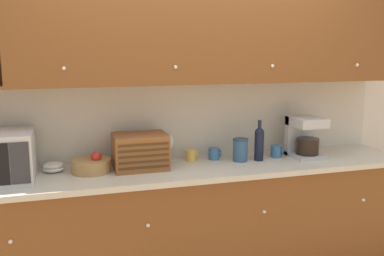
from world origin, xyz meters
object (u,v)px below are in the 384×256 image
(storage_canister, at_px, (240,150))
(fruit_basket, at_px, (92,165))
(bowl_stack_on_counter, at_px, (54,167))
(bread_box, at_px, (140,151))
(mug_blue_second, at_px, (276,151))
(mug_patterned_third, at_px, (191,155))
(wine_bottle, at_px, (259,142))
(wine_glass, at_px, (169,143))
(coffee_maker, at_px, (305,137))
(mug, at_px, (214,154))

(storage_canister, bearing_deg, fruit_basket, 179.11)
(bowl_stack_on_counter, distance_m, bread_box, 0.63)
(bowl_stack_on_counter, xyz_separation_m, storage_canister, (1.40, -0.11, 0.06))
(mug_blue_second, bearing_deg, mug_patterned_third, 172.92)
(wine_bottle, xyz_separation_m, mug_blue_second, (0.18, 0.06, -0.10))
(bowl_stack_on_counter, xyz_separation_m, fruit_basket, (0.26, -0.09, 0.02))
(storage_canister, xyz_separation_m, wine_bottle, (0.15, -0.02, 0.05))
(wine_glass, distance_m, mug_patterned_third, 0.20)
(mug_blue_second, xyz_separation_m, coffee_maker, (0.23, -0.04, 0.12))
(wine_glass, relative_size, mug, 2.08)
(fruit_basket, height_order, bread_box, bread_box)
(wine_glass, bearing_deg, coffee_maker, -10.39)
(fruit_basket, xyz_separation_m, wine_bottle, (1.29, -0.04, 0.09))
(storage_canister, bearing_deg, coffee_maker, -0.86)
(fruit_basket, distance_m, mug, 0.97)
(bowl_stack_on_counter, height_order, coffee_maker, coffee_maker)
(wine_bottle, bearing_deg, mug_patterned_third, 164.45)
(fruit_basket, xyz_separation_m, mug_blue_second, (1.47, 0.02, -0.00))
(wine_bottle, bearing_deg, storage_canister, 172.45)
(fruit_basket, bearing_deg, storage_canister, -0.89)
(mug, height_order, mug_blue_second, mug_blue_second)
(bread_box, xyz_separation_m, wine_glass, (0.26, 0.17, 0.01))
(bread_box, distance_m, wine_bottle, 0.94)
(mug_patterned_third, distance_m, wine_bottle, 0.54)
(bowl_stack_on_counter, relative_size, wine_bottle, 0.47)
(bread_box, distance_m, mug_patterned_third, 0.44)
(bread_box, relative_size, storage_canister, 2.17)
(wine_bottle, distance_m, coffee_maker, 0.41)
(wine_bottle, relative_size, mug_blue_second, 3.25)
(wine_bottle, relative_size, coffee_maker, 0.99)
(bowl_stack_on_counter, bearing_deg, mug_blue_second, -2.39)
(bowl_stack_on_counter, xyz_separation_m, wine_bottle, (1.55, -0.13, 0.11))
(coffee_maker, bearing_deg, bread_box, 178.97)
(storage_canister, distance_m, coffee_maker, 0.57)
(mug_patterned_third, bearing_deg, coffee_maker, -8.10)
(mug, xyz_separation_m, wine_bottle, (0.33, -0.13, 0.10))
(wine_glass, bearing_deg, mug_patterned_third, -22.89)
(mug, bearing_deg, mug_patterned_third, 176.49)
(mug, bearing_deg, bread_box, -171.11)
(mug_blue_second, bearing_deg, wine_bottle, -162.98)
(wine_glass, bearing_deg, storage_canister, -20.00)
(bowl_stack_on_counter, xyz_separation_m, mug_blue_second, (1.73, -0.07, 0.01))
(coffee_maker, bearing_deg, storage_canister, 179.14)
(mug_patterned_third, relative_size, coffee_maker, 0.29)
(mug, xyz_separation_m, coffee_maker, (0.74, -0.12, 0.12))
(mug, relative_size, storage_canister, 0.56)
(wine_glass, xyz_separation_m, coffee_maker, (1.08, -0.20, 0.02))
(mug, bearing_deg, wine_bottle, -22.01)
(wine_glass, distance_m, storage_canister, 0.56)
(storage_canister, bearing_deg, mug_patterned_third, 161.30)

